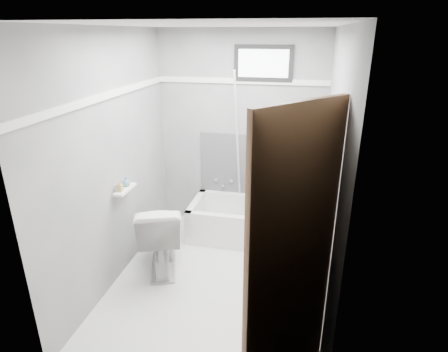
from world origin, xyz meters
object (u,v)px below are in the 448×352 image
(toilet, at_px, (161,235))
(soap_bottle_b, at_px, (126,182))
(soap_bottle_a, at_px, (120,186))
(office_chair, at_px, (282,187))
(bathtub, at_px, (253,222))
(door, at_px, (335,293))

(toilet, relative_size, soap_bottle_b, 7.82)
(soap_bottle_a, bearing_deg, office_chair, 33.64)
(office_chair, bearing_deg, toilet, -132.92)
(bathtub, bearing_deg, soap_bottle_b, -144.63)
(bathtub, distance_m, office_chair, 0.58)
(door, relative_size, soap_bottle_a, 16.97)
(toilet, bearing_deg, soap_bottle_b, -17.32)
(office_chair, xyz_separation_m, door, (0.42, -2.23, 0.32))
(toilet, relative_size, soap_bottle_a, 6.60)
(bathtub, relative_size, toilet, 1.93)
(door, xyz_separation_m, soap_bottle_b, (-1.92, 1.38, -0.04))
(bathtub, relative_size, soap_bottle_a, 12.73)
(office_chair, xyz_separation_m, soap_bottle_b, (-1.50, -0.86, 0.28))
(office_chair, height_order, soap_bottle_b, office_chair)
(office_chair, bearing_deg, soap_bottle_b, -138.81)
(office_chair, distance_m, door, 2.30)
(bathtub, height_order, toilet, toilet)
(door, bearing_deg, soap_bottle_a, 147.16)
(soap_bottle_a, bearing_deg, door, -32.84)
(soap_bottle_a, distance_m, soap_bottle_b, 0.14)
(bathtub, distance_m, door, 2.46)
(soap_bottle_a, xyz_separation_m, soap_bottle_b, (0.00, 0.14, -0.01))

